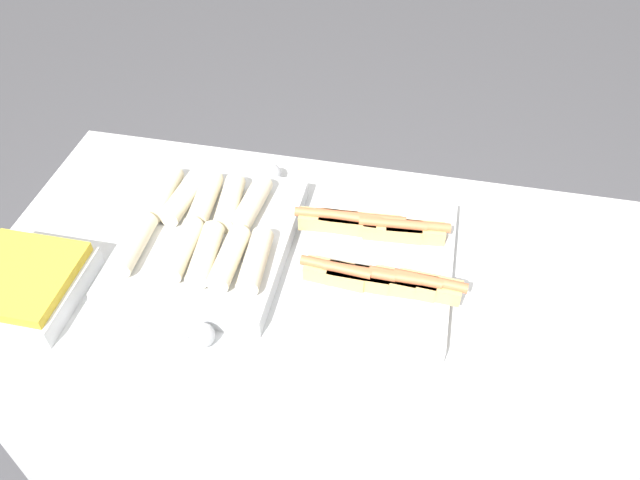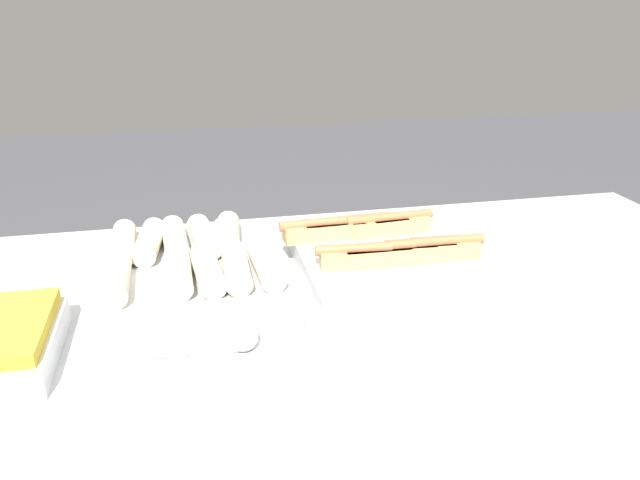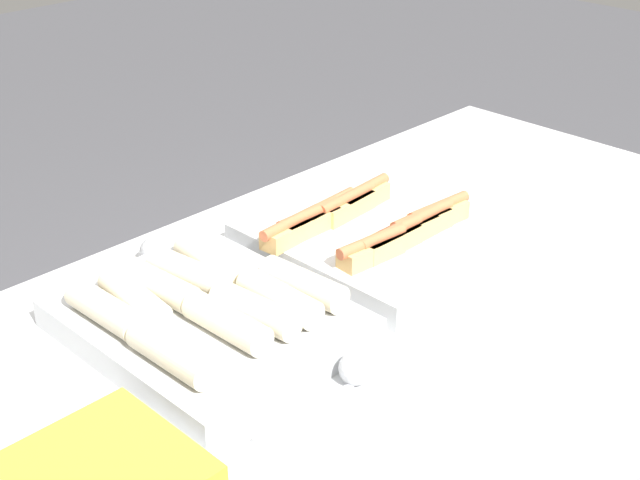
{
  "view_description": "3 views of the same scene",
  "coord_description": "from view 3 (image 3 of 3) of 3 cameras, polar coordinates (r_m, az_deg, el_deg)",
  "views": [
    {
      "loc": [
        0.09,
        -0.95,
        1.99
      ],
      "look_at": [
        -0.11,
        0.0,
        1.0
      ],
      "focal_mm": 35.0,
      "sensor_mm": 36.0,
      "label": 1
    },
    {
      "loc": [
        -0.37,
        -1.18,
        1.49
      ],
      "look_at": [
        -0.11,
        0.0,
        1.0
      ],
      "focal_mm": 35.0,
      "sensor_mm": 36.0,
      "label": 2
    },
    {
      "loc": [
        -1.13,
        -1.01,
        1.76
      ],
      "look_at": [
        -0.11,
        0.0,
        1.0
      ],
      "focal_mm": 50.0,
      "sensor_mm": 36.0,
      "label": 3
    }
  ],
  "objects": [
    {
      "name": "tray_hotdogs",
      "position": [
        1.72,
        2.97,
        0.17
      ],
      "size": [
        0.4,
        0.44,
        0.1
      ],
      "color": "silver",
      "rests_on": "counter"
    },
    {
      "name": "tray_wraps",
      "position": [
        1.49,
        -7.29,
        -4.77
      ],
      "size": [
        0.38,
        0.46,
        0.1
      ],
      "color": "silver",
      "rests_on": "counter"
    },
    {
      "name": "counter",
      "position": [
        1.99,
        2.27,
        -12.84
      ],
      "size": [
        1.75,
        0.76,
        0.92
      ],
      "color": "silver",
      "rests_on": "ground_plane"
    },
    {
      "name": "serving_spoon_near",
      "position": [
        1.37,
        1.93,
        -8.53
      ],
      "size": [
        0.23,
        0.05,
        0.05
      ],
      "color": "#B2B5BA",
      "rests_on": "counter"
    },
    {
      "name": "serving_spoon_far",
      "position": [
        1.72,
        -10.98,
        -0.96
      ],
      "size": [
        0.24,
        0.05,
        0.05
      ],
      "color": "#B2B5BA",
      "rests_on": "counter"
    }
  ]
}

